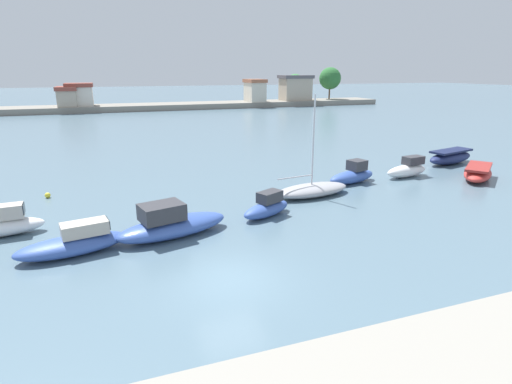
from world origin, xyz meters
TOP-DOWN VIEW (x-y plane):
  - ground_plane at (0.00, 0.00)m, footprint 400.00×400.00m
  - moored_boat_2 at (-5.66, 4.49)m, footprint 4.76×2.47m
  - moored_boat_3 at (-1.45, 4.98)m, footprint 5.74×3.18m
  - moored_boat_4 at (3.85, 6.08)m, footprint 3.41×2.45m
  - moored_boat_5 at (7.85, 8.53)m, footprint 5.35×2.64m
  - moored_boat_6 at (11.97, 10.36)m, footprint 4.25×2.32m
  - moored_boat_7 at (16.73, 10.42)m, footprint 3.84×1.63m
  - moored_boat_8 at (20.97, 8.05)m, footprint 4.65×4.13m
  - moored_boat_9 at (23.11, 12.80)m, footprint 5.37×2.77m
  - mooring_buoy_1 at (-7.77, 13.72)m, footprint 0.34×0.34m
  - distant_shoreline at (3.45, 71.80)m, footprint 110.29×8.13m

SIDE VIEW (x-z plane):
  - ground_plane at x=0.00m, z-range 0.00..0.00m
  - mooring_buoy_1 at x=-7.77m, z-range 0.00..0.34m
  - moored_boat_5 at x=7.85m, z-range -2.73..3.53m
  - moored_boat_8 at x=20.97m, z-range -0.02..1.00m
  - moored_boat_2 at x=-5.66m, z-range -0.18..1.17m
  - moored_boat_4 at x=3.85m, z-range -0.16..1.18m
  - moored_boat_6 at x=11.97m, z-range -0.23..1.35m
  - moored_boat_9 at x=23.11m, z-range -0.02..1.15m
  - moored_boat_7 at x=16.73m, z-range -0.16..1.34m
  - moored_boat_3 at x=-1.45m, z-range -0.23..1.47m
  - distant_shoreline at x=3.45m, z-range -2.00..6.28m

